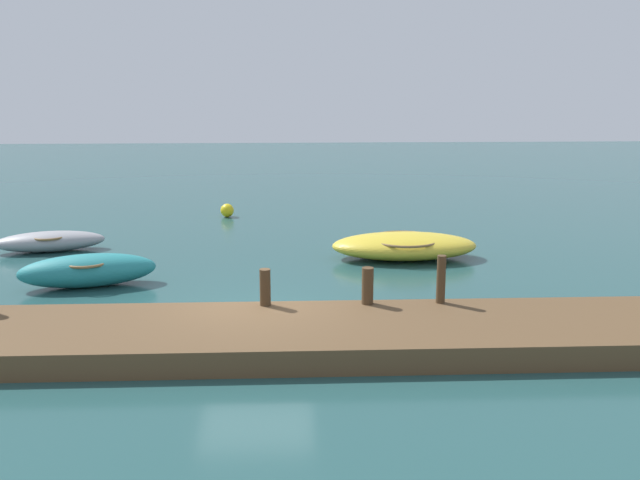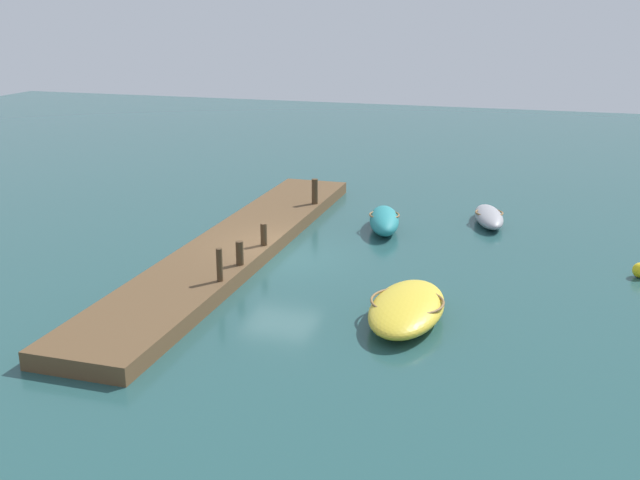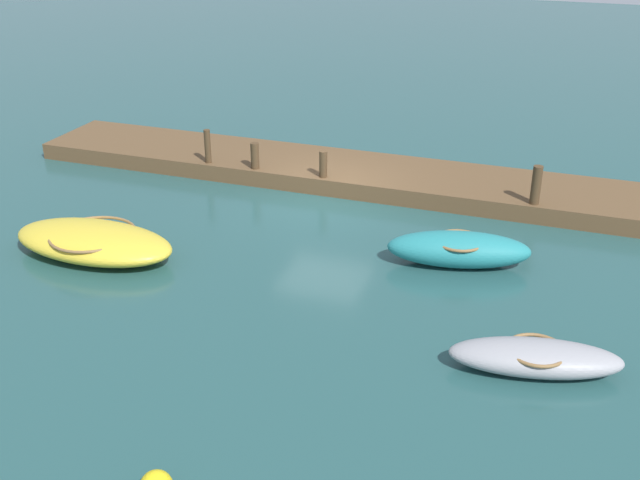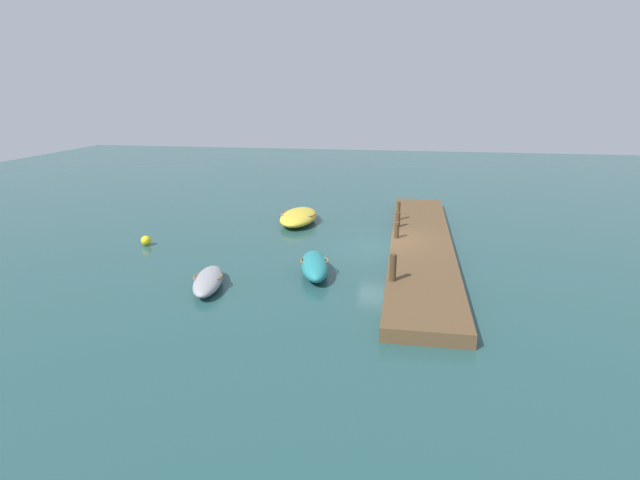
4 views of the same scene
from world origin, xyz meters
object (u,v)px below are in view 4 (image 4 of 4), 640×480
(motorboat_yellow, at_px, (299,217))
(marker_buoy, at_px, (146,241))
(dinghy_grey, at_px, (208,281))
(mooring_post_mid_west, at_px, (397,230))
(mooring_post_west, at_px, (393,268))
(mooring_post_east, at_px, (399,211))
(rowboat_teal, at_px, (315,266))
(mooring_post_mid_east, at_px, (398,220))

(motorboat_yellow, relative_size, marker_buoy, 8.42)
(dinghy_grey, xyz_separation_m, mooring_post_mid_west, (6.61, -7.04, 0.57))
(mooring_post_west, relative_size, mooring_post_east, 1.02)
(rowboat_teal, relative_size, mooring_post_mid_west, 4.53)
(mooring_post_mid_west, bearing_deg, mooring_post_mid_east, 0.00)
(mooring_post_mid_west, xyz_separation_m, marker_buoy, (-1.75, 12.21, -0.63))
(mooring_post_mid_west, xyz_separation_m, mooring_post_mid_east, (2.12, 0.00, 0.00))
(mooring_post_west, height_order, mooring_post_mid_east, mooring_post_west)
(rowboat_teal, xyz_separation_m, mooring_post_east, (8.14, -3.24, 0.58))
(mooring_post_west, xyz_separation_m, mooring_post_mid_east, (7.99, 0.00, -0.13))
(mooring_post_mid_east, bearing_deg, rowboat_teal, 153.91)
(mooring_post_mid_west, bearing_deg, rowboat_teal, 144.22)
(mooring_post_west, bearing_deg, mooring_post_mid_west, 0.00)
(mooring_post_west, bearing_deg, mooring_post_mid_east, 0.00)
(marker_buoy, bearing_deg, mooring_post_mid_east, -72.41)
(rowboat_teal, bearing_deg, mooring_post_west, -126.55)
(marker_buoy, bearing_deg, motorboat_yellow, -49.59)
(rowboat_teal, bearing_deg, mooring_post_mid_east, -39.57)
(mooring_post_west, xyz_separation_m, marker_buoy, (4.12, 12.21, -0.76))
(mooring_post_west, height_order, mooring_post_mid_west, mooring_post_west)
(mooring_post_west, bearing_deg, mooring_post_east, 0.00)
(mooring_post_west, height_order, mooring_post_east, mooring_post_west)
(mooring_post_mid_east, bearing_deg, mooring_post_east, 0.00)
(mooring_post_west, distance_m, mooring_post_east, 9.52)
(motorboat_yellow, relative_size, mooring_post_east, 4.09)
(mooring_post_west, height_order, marker_buoy, mooring_post_west)
(rowboat_teal, bearing_deg, dinghy_grey, 105.62)
(marker_buoy, bearing_deg, mooring_post_west, -108.64)
(mooring_post_west, relative_size, marker_buoy, 2.10)
(mooring_post_mid_east, xyz_separation_m, mooring_post_east, (1.53, 0.00, 0.12))
(dinghy_grey, distance_m, mooring_post_mid_west, 9.67)
(motorboat_yellow, height_order, mooring_post_west, mooring_post_west)
(motorboat_yellow, height_order, mooring_post_mid_east, mooring_post_mid_east)
(dinghy_grey, distance_m, mooring_post_east, 12.46)
(dinghy_grey, relative_size, mooring_post_mid_west, 4.29)
(mooring_post_east, bearing_deg, dinghy_grey, 145.54)
(motorboat_yellow, relative_size, mooring_post_mid_east, 5.36)
(mooring_post_west, xyz_separation_m, mooring_post_mid_west, (5.87, 0.00, -0.13))
(motorboat_yellow, xyz_separation_m, dinghy_grey, (-10.41, 1.36, -0.07))
(motorboat_yellow, relative_size, rowboat_teal, 1.19)
(motorboat_yellow, xyz_separation_m, marker_buoy, (-5.56, 6.53, -0.13))
(mooring_post_west, relative_size, mooring_post_mid_west, 1.35)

